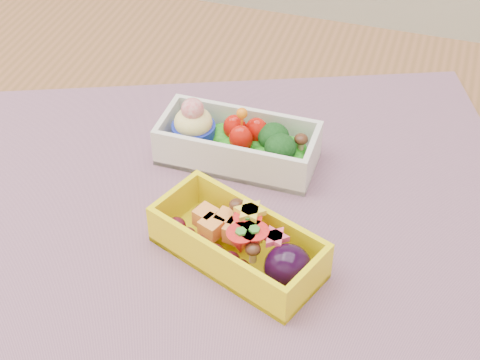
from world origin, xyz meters
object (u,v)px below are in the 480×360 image
(bento_white, at_px, (237,142))
(table, at_px, (205,271))
(placemat, at_px, (231,211))
(bento_yellow, at_px, (241,243))

(bento_white, bearing_deg, table, -100.50)
(placemat, bearing_deg, bento_white, 103.40)
(bento_yellow, bearing_deg, placemat, 136.95)
(table, xyz_separation_m, placemat, (0.03, -0.00, 0.10))
(bento_white, distance_m, bento_yellow, 0.14)
(table, distance_m, placemat, 0.11)
(placemat, xyz_separation_m, bento_white, (-0.02, 0.08, 0.02))
(placemat, bearing_deg, bento_yellow, -64.51)
(table, height_order, bento_white, bento_white)
(placemat, bearing_deg, table, 175.81)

